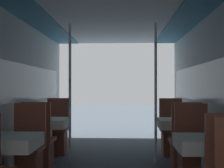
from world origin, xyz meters
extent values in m
cube|color=#B2B2B7|center=(-1.05, 2.38, 0.70)|extent=(0.58, 0.58, 0.02)
cube|color=white|center=(-1.05, 2.38, 0.64)|extent=(0.62, 0.62, 0.14)
cube|color=brown|center=(-1.05, 2.95, 0.21)|extent=(0.36, 0.36, 0.43)
cube|color=brown|center=(-1.05, 2.95, 0.45)|extent=(0.42, 0.42, 0.05)
cube|color=brown|center=(-1.05, 3.14, 0.75)|extent=(0.42, 0.04, 0.54)
cylinder|color=#4C4C51|center=(-1.05, 4.16, 0.01)|extent=(0.31, 0.31, 0.01)
cylinder|color=#B7B7BC|center=(-1.05, 4.16, 0.35)|extent=(0.11, 0.11, 0.67)
cube|color=#B2B2B7|center=(-1.05, 4.16, 0.70)|extent=(0.58, 0.58, 0.02)
cube|color=white|center=(-1.05, 4.16, 0.64)|extent=(0.62, 0.62, 0.14)
cube|color=brown|center=(-1.05, 3.59, 0.21)|extent=(0.36, 0.36, 0.43)
cube|color=brown|center=(-1.05, 3.59, 0.45)|extent=(0.42, 0.42, 0.05)
cube|color=brown|center=(-1.05, 3.40, 0.75)|extent=(0.42, 0.04, 0.54)
cube|color=brown|center=(-1.05, 4.73, 0.21)|extent=(0.36, 0.36, 0.43)
cube|color=brown|center=(-1.05, 4.73, 0.45)|extent=(0.42, 0.42, 0.05)
cube|color=brown|center=(-1.05, 4.92, 0.75)|extent=(0.42, 0.04, 0.54)
cylinder|color=silver|center=(-0.70, 4.16, 1.14)|extent=(0.04, 0.04, 2.28)
cube|color=#B2B2B7|center=(1.05, 2.38, 0.70)|extent=(0.58, 0.58, 0.02)
cube|color=white|center=(1.05, 2.38, 0.64)|extent=(0.62, 0.62, 0.14)
cube|color=brown|center=(1.05, 2.95, 0.45)|extent=(0.42, 0.42, 0.05)
cube|color=brown|center=(1.05, 3.14, 0.75)|extent=(0.42, 0.04, 0.54)
cylinder|color=#4C4C51|center=(1.05, 4.16, 0.01)|extent=(0.31, 0.31, 0.01)
cylinder|color=#B7B7BC|center=(1.05, 4.16, 0.35)|extent=(0.11, 0.11, 0.67)
cube|color=#B2B2B7|center=(1.05, 4.16, 0.70)|extent=(0.58, 0.58, 0.02)
cube|color=white|center=(1.05, 4.16, 0.64)|extent=(0.62, 0.62, 0.14)
cube|color=brown|center=(1.05, 3.59, 0.21)|extent=(0.36, 0.36, 0.43)
cube|color=brown|center=(1.05, 3.59, 0.45)|extent=(0.42, 0.42, 0.05)
cube|color=brown|center=(1.05, 3.40, 0.75)|extent=(0.42, 0.04, 0.54)
cube|color=brown|center=(1.05, 4.73, 0.21)|extent=(0.36, 0.36, 0.43)
cube|color=brown|center=(1.05, 4.73, 0.45)|extent=(0.42, 0.42, 0.05)
cube|color=brown|center=(1.05, 4.92, 0.75)|extent=(0.42, 0.04, 0.54)
cylinder|color=silver|center=(0.70, 4.16, 1.14)|extent=(0.04, 0.04, 2.28)
camera|label=1|loc=(0.19, -0.93, 1.24)|focal=50.00mm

